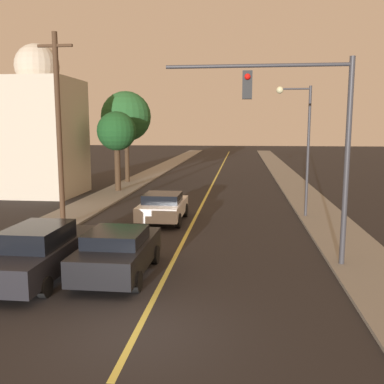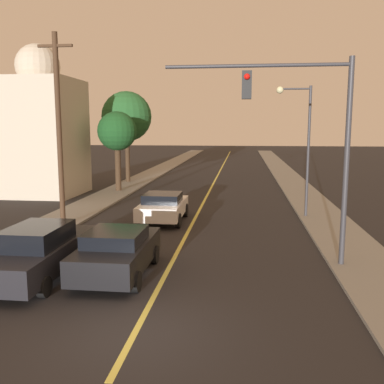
{
  "view_description": "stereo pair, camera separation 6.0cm",
  "coord_description": "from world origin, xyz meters",
  "views": [
    {
      "loc": [
        2.34,
        -9.05,
        4.71
      ],
      "look_at": [
        0.0,
        11.19,
        1.6
      ],
      "focal_mm": 40.0,
      "sensor_mm": 36.0,
      "label": 1
    },
    {
      "loc": [
        2.4,
        -9.04,
        4.71
      ],
      "look_at": [
        0.0,
        11.19,
        1.6
      ],
      "focal_mm": 40.0,
      "sensor_mm": 36.0,
      "label": 2
    }
  ],
  "objects": [
    {
      "name": "utility_pole_left",
      "position": [
        -5.98,
        9.85,
        4.67
      ],
      "size": [
        1.6,
        0.24,
        8.76
      ],
      "color": "#422D1E",
      "rests_on": "ground"
    },
    {
      "name": "traffic_signal_mast",
      "position": [
        4.39,
        5.41,
        4.78
      ],
      "size": [
        6.07,
        0.42,
        6.8
      ],
      "color": "#333338",
      "rests_on": "ground"
    },
    {
      "name": "car_outer_lane_front",
      "position": [
        -3.87,
        3.3,
        0.84
      ],
      "size": [
        1.91,
        5.19,
        1.69
      ],
      "color": "black",
      "rests_on": "ground"
    },
    {
      "name": "streetlamp_right",
      "position": [
        5.3,
        13.4,
        4.41
      ],
      "size": [
        1.77,
        0.36,
        6.63
      ],
      "color": "#333338",
      "rests_on": "ground"
    },
    {
      "name": "tree_left_far",
      "position": [
        -6.57,
        21.0,
        4.35
      ],
      "size": [
        2.8,
        2.8,
        5.7
      ],
      "color": "#3D2B1C",
      "rests_on": "ground"
    },
    {
      "name": "road_surface",
      "position": [
        0.0,
        36.0,
        0.01
      ],
      "size": [
        10.76,
        80.0,
        0.01
      ],
      "color": "black",
      "rests_on": "ground"
    },
    {
      "name": "car_near_lane_second",
      "position": [
        -1.51,
        11.62,
        0.77
      ],
      "size": [
        2.12,
        4.17,
        1.46
      ],
      "color": "white",
      "rests_on": "ground"
    },
    {
      "name": "tree_left_near",
      "position": [
        -7.22,
        26.01,
        5.54
      ],
      "size": [
        4.12,
        4.12,
        7.51
      ],
      "color": "#3D2B1C",
      "rests_on": "ground"
    },
    {
      "name": "car_near_lane_front",
      "position": [
        -1.51,
        3.71,
        0.79
      ],
      "size": [
        2.06,
        4.28,
        1.52
      ],
      "color": "black",
      "rests_on": "ground"
    },
    {
      "name": "domed_building_left",
      "position": [
        -11.44,
        19.27,
        4.5
      ],
      "size": [
        5.12,
        5.12,
        10.23
      ],
      "color": "#BCB29E",
      "rests_on": "ground"
    },
    {
      "name": "sidewalk_left",
      "position": [
        -6.63,
        36.0,
        0.06
      ],
      "size": [
        2.5,
        80.0,
        0.12
      ],
      "color": "gray",
      "rests_on": "ground"
    },
    {
      "name": "sidewalk_right",
      "position": [
        6.63,
        36.0,
        0.06
      ],
      "size": [
        2.5,
        80.0,
        0.12
      ],
      "color": "gray",
      "rests_on": "ground"
    },
    {
      "name": "ground_plane",
      "position": [
        0.0,
        0.0,
        0.0
      ],
      "size": [
        200.0,
        200.0,
        0.0
      ],
      "primitive_type": "plane",
      "color": "black"
    }
  ]
}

